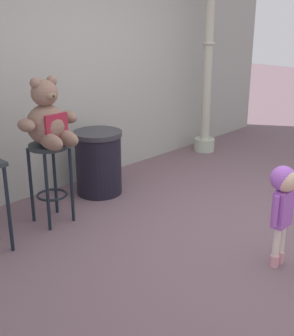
# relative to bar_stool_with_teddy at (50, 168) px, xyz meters

# --- Properties ---
(ground_plane) EXTENTS (24.00, 24.00, 0.00)m
(ground_plane) POSITION_rel_bar_stool_with_teddy_xyz_m (1.01, -1.39, -0.55)
(ground_plane) COLOR #674F56
(building_wall) EXTENTS (7.13, 0.30, 3.46)m
(building_wall) POSITION_rel_bar_stool_with_teddy_xyz_m (1.01, 0.84, 1.18)
(building_wall) COLOR #9F9F95
(building_wall) RESTS_ON ground_plane
(bar_stool_with_teddy) EXTENTS (0.37, 0.37, 0.79)m
(bar_stool_with_teddy) POSITION_rel_bar_stool_with_teddy_xyz_m (0.00, 0.00, 0.00)
(bar_stool_with_teddy) COLOR #222A2C
(bar_stool_with_teddy) RESTS_ON ground_plane
(teddy_bear) EXTENTS (0.58, 0.52, 0.62)m
(teddy_bear) POSITION_rel_bar_stool_with_teddy_xyz_m (0.00, -0.03, 0.46)
(teddy_bear) COLOR #7B5D4E
(teddy_bear) RESTS_ON bar_stool_with_teddy
(child_walking) EXTENTS (0.27, 0.21, 0.85)m
(child_walking) POSITION_rel_bar_stool_with_teddy_xyz_m (0.80, -1.98, 0.06)
(child_walking) COLOR pink
(child_walking) RESTS_ON ground_plane
(trash_bin) EXTENTS (0.54, 0.54, 0.71)m
(trash_bin) POSITION_rel_bar_stool_with_teddy_xyz_m (0.79, 0.24, -0.19)
(trash_bin) COLOR black
(trash_bin) RESTS_ON ground_plane
(lamppost) EXTENTS (0.30, 0.30, 2.63)m
(lamppost) POSITION_rel_bar_stool_with_teddy_xyz_m (2.91, 0.37, 0.47)
(lamppost) COLOR #A7B19D
(lamppost) RESTS_ON ground_plane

